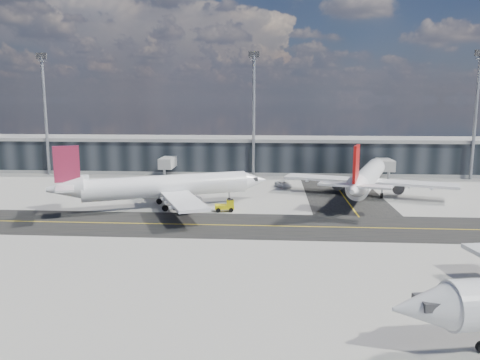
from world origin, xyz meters
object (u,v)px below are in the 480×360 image
Objects in this scene: airliner_redtail at (367,178)px; service_van at (283,184)px; airliner_af at (164,186)px; baggage_tug at (226,205)px.

airliner_redtail is 17.83m from service_van.
baggage_tug is at bearing 55.40° from airliner_af.
airliner_af is 7.41× the size of service_van.
airliner_af is 10.69× the size of baggage_tug.
airliner_af is at bearing -160.34° from service_van.
airliner_redtail is 7.68× the size of service_van.
airliner_af is 28.74m from service_van.
baggage_tug is 0.69× the size of service_van.
airliner_af is at bearing -109.16° from baggage_tug.
airliner_redtail is at bearing 83.99° from airliner_af.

